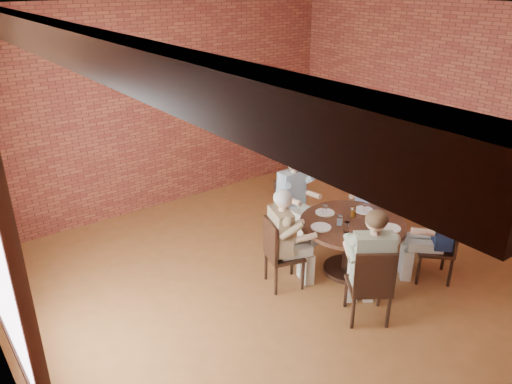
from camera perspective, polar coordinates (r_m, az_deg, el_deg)
floor at (r=6.48m, az=4.94°, el=-11.57°), size 7.00×7.00×0.00m
ceiling at (r=5.31m, az=6.29°, el=19.96°), size 7.00×7.00×0.00m
wall_back at (r=8.47m, az=-10.69°, el=9.42°), size 7.00×0.00×7.00m
wall_right at (r=8.13m, az=22.99°, el=7.35°), size 0.00×7.00×7.00m
ceiling_beam at (r=4.08m, az=-21.11°, el=15.65°), size 0.22×6.90×0.26m
dining_table at (r=6.75m, az=10.86°, el=-5.09°), size 1.38×1.38×0.75m
chair_a at (r=7.78m, az=12.97°, el=-1.30°), size 0.62×0.62×0.97m
diner_a at (r=7.63m, az=12.93°, el=-0.39°), size 0.88×0.83×1.39m
chair_b at (r=7.53m, az=3.91°, el=-1.67°), size 0.44×0.44×0.95m
diner_b at (r=7.40m, az=4.39°, el=-0.76°), size 0.55×0.67×1.35m
chair_c at (r=6.36m, az=2.57°, el=-6.78°), size 0.54×0.54×0.94m
diner_c at (r=6.31m, az=3.32°, el=-5.40°), size 0.78×0.71×1.34m
chair_d at (r=5.86m, az=13.00°, el=-10.17°), size 0.65×0.65×0.98m
diner_d at (r=5.84m, az=12.94°, el=-8.19°), size 0.88×0.91×1.41m
chair_e at (r=6.95m, az=20.50°, el=-5.46°), size 0.65×0.65×0.98m
diner_e at (r=6.84m, az=19.94°, el=-4.15°), size 0.90×0.90×1.40m
plate_a at (r=7.00m, az=12.20°, el=-2.04°), size 0.26×0.26×0.01m
plate_b at (r=6.84m, az=7.89°, el=-2.34°), size 0.26×0.26×0.01m
plate_c at (r=6.45m, az=7.44°, el=-4.00°), size 0.26×0.26×0.01m
plate_d at (r=6.60m, az=15.11°, el=-3.99°), size 0.26×0.26×0.01m
glass_a at (r=6.91m, az=12.43°, el=-1.84°), size 0.07×0.07×0.14m
glass_b at (r=6.78m, az=11.05°, el=-2.22°), size 0.07×0.07×0.14m
glass_c at (r=6.76m, az=7.84°, el=-2.05°), size 0.07×0.07×0.14m
glass_d at (r=6.52m, az=9.56°, el=-3.18°), size 0.07×0.07×0.14m
glass_e at (r=6.36m, az=10.30°, el=-3.97°), size 0.07×0.07×0.14m
glass_f at (r=6.33m, az=13.26°, el=-4.38°), size 0.07×0.07×0.14m
glass_g at (r=6.56m, az=12.91°, el=-3.32°), size 0.07×0.07×0.14m
smartphone at (r=6.65m, az=14.93°, el=-3.78°), size 0.10×0.14×0.01m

